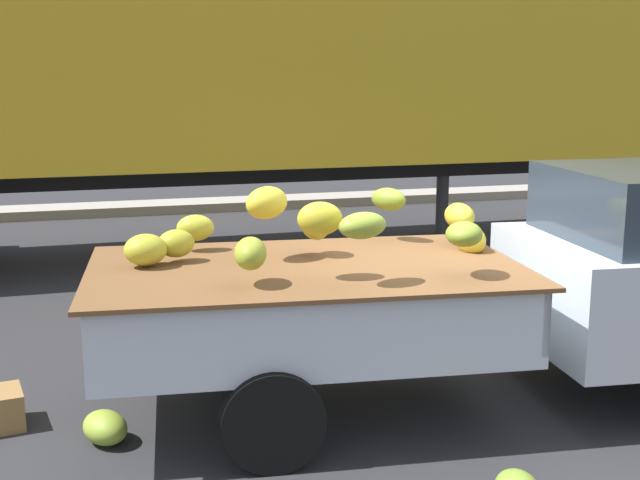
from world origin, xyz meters
TOP-DOWN VIEW (x-y plane):
  - ground at (0.00, 0.00)m, footprint 220.00×220.00m
  - curb_strip at (0.00, 9.15)m, footprint 80.00×0.80m
  - pickup_truck at (0.83, -0.23)m, footprint 5.39×2.25m
  - semi_trailer at (-1.09, 5.48)m, footprint 12.04×2.77m
  - fallen_banana_bunch_near_tailgate at (-2.64, -0.14)m, footprint 0.39×0.44m

SIDE VIEW (x-z plane):
  - ground at x=0.00m, z-range 0.00..0.00m
  - curb_strip at x=0.00m, z-range 0.00..0.16m
  - fallen_banana_bunch_near_tailgate at x=-2.64m, z-range 0.00..0.22m
  - pickup_truck at x=0.83m, z-range 0.04..1.74m
  - semi_trailer at x=-1.09m, z-range 0.57..4.52m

